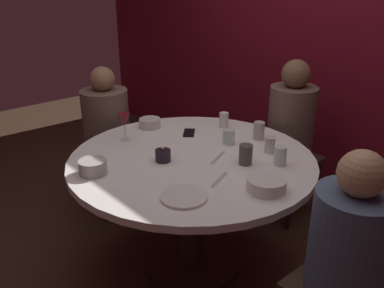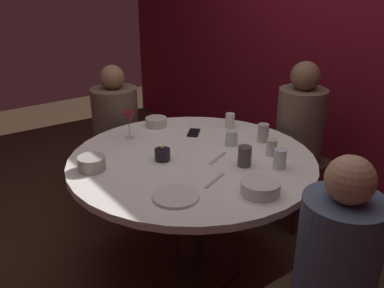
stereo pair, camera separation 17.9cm
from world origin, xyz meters
name	(u,v)px [view 2 (the right image)]	position (x,y,z in m)	size (l,w,h in m)	color
ground_plane	(192,263)	(0.00, 0.00, 0.00)	(8.00, 8.00, 0.00)	#382619
back_wall	(354,37)	(0.00, 1.45, 1.30)	(6.00, 0.10, 2.60)	maroon
dining_table	(192,179)	(0.00, 0.00, 0.61)	(1.41, 1.41, 0.75)	white
seated_diner_left	(116,121)	(-0.96, 0.00, 0.69)	(0.40, 0.40, 1.11)	#3F2D1E
seated_diner_back	(300,126)	(0.00, 0.94, 0.73)	(0.40, 0.40, 1.18)	#3F2D1E
seated_diner_right	(338,251)	(0.99, 0.00, 0.69)	(0.40, 0.40, 1.11)	#3F2D1E
candle_holder	(162,154)	(-0.07, -0.16, 0.78)	(0.09, 0.09, 0.09)	black
wine_glass	(129,119)	(-0.47, -0.15, 0.88)	(0.08, 0.08, 0.18)	silver
dinner_plate	(176,196)	(0.32, -0.34, 0.76)	(0.23, 0.23, 0.01)	silver
cell_phone	(194,133)	(-0.29, 0.23, 0.75)	(0.07, 0.14, 0.01)	black
bowl_serving_large	(156,122)	(-0.55, 0.10, 0.78)	(0.14, 0.14, 0.06)	beige
bowl_salad_center	(260,187)	(0.53, 0.01, 0.78)	(0.19, 0.19, 0.06)	silver
bowl_small_white	(92,163)	(-0.19, -0.53, 0.79)	(0.15, 0.15, 0.07)	#B2ADA3
cup_near_candle	(230,121)	(-0.23, 0.49, 0.80)	(0.06, 0.06, 0.10)	silver
cup_by_left_diner	(232,138)	(0.00, 0.30, 0.79)	(0.07, 0.07, 0.09)	silver
cup_by_right_diner	(263,133)	(0.07, 0.50, 0.81)	(0.07, 0.07, 0.11)	#B2ADA3
cup_center_front	(272,147)	(0.25, 0.39, 0.80)	(0.06, 0.06, 0.10)	beige
cup_far_edge	(245,156)	(0.26, 0.16, 0.81)	(0.07, 0.07, 0.11)	#4C4742
cup_beside_wine	(280,159)	(0.40, 0.30, 0.80)	(0.07, 0.07, 0.11)	silver
fork_near_plate	(218,158)	(0.11, 0.10, 0.75)	(0.02, 0.18, 0.01)	#B7B7BC
knife_near_plate	(215,181)	(0.31, -0.08, 0.75)	(0.02, 0.18, 0.01)	#B7B7BC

